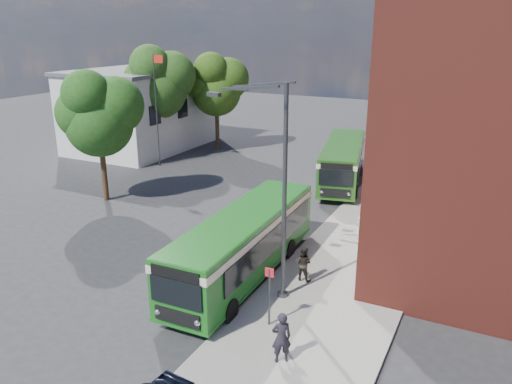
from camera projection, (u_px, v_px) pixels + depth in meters
The scene contains 14 objects.
ground at pixel (204, 256), 25.01m from camera, with size 120.00×120.00×0.00m, color #2A2B2D.
pavement at pixel (381, 225), 28.80m from camera, with size 6.00×48.00×0.15m, color gray.
kerb_line at pixel (330, 217), 30.12m from camera, with size 0.12×48.00×0.01m, color beige.
white_building at pixel (143, 109), 46.79m from camera, with size 9.40×13.40×7.30m.
flagpole at pixel (157, 106), 39.79m from camera, with size 0.95×0.10×9.00m.
street_lamp at pixel (276, 190), 19.75m from camera, with size 2.96×2.38×9.00m.
bus_stop_sign at pixel (269, 293), 18.59m from camera, with size 0.35×0.08×2.52m.
bus_front at pixel (244, 240), 22.44m from camera, with size 2.88×11.13×3.02m.
bus_rear at pixel (343, 159), 36.14m from camera, with size 4.79×10.92×3.02m.
pedestrian_a at pixel (281, 337), 16.64m from camera, with size 0.68×0.44×1.85m, color black.
pedestrian_b at pixel (303, 263), 22.12m from camera, with size 0.79×0.61×1.62m, color black.
tree_left at pixel (98, 113), 31.30m from camera, with size 5.07×4.82×8.56m.
tree_mid at pixel (158, 82), 42.35m from camera, with size 5.71×5.43×9.64m.
tree_right at pixel (216, 84), 45.19m from camera, with size 5.28×5.02×8.91m.
Camera 1 is at (12.53, -19.14, 10.92)m, focal length 35.00 mm.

